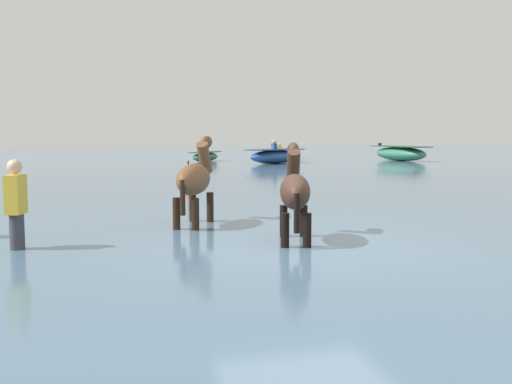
% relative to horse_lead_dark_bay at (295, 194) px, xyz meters
% --- Properties ---
extents(ground_plane, '(120.00, 120.00, 0.00)m').
position_rel_horse_lead_dark_bay_xyz_m(ground_plane, '(0.13, -0.33, -1.09)').
color(ground_plane, gray).
extents(water_surface, '(90.00, 90.00, 0.39)m').
position_rel_horse_lead_dark_bay_xyz_m(water_surface, '(0.13, 9.67, -0.89)').
color(water_surface, slate).
rests_on(water_surface, ground).
extents(horse_lead_dark_bay, '(0.79, 1.69, 1.84)m').
position_rel_horse_lead_dark_bay_xyz_m(horse_lead_dark_bay, '(0.00, 0.00, 0.00)').
color(horse_lead_dark_bay, '#382319').
rests_on(horse_lead_dark_bay, ground).
extents(horse_trailing_bay, '(1.05, 1.72, 1.93)m').
position_rel_horse_lead_dark_bay_xyz_m(horse_trailing_bay, '(-1.16, 1.94, 0.05)').
color(horse_trailing_bay, brown).
rests_on(horse_trailing_bay, ground).
extents(boat_mid_channel, '(2.13, 4.04, 0.95)m').
position_rel_horse_lead_dark_bay_xyz_m(boat_mid_channel, '(13.63, 22.04, -0.30)').
color(boat_mid_channel, '#337556').
rests_on(boat_mid_channel, water_surface).
extents(boat_near_port, '(2.56, 1.35, 0.97)m').
position_rel_horse_lead_dark_bay_xyz_m(boat_near_port, '(7.49, 24.79, -0.45)').
color(boat_near_port, '#B2AD9E').
rests_on(boat_near_port, water_surface).
extents(boat_mid_outer, '(3.53, 2.77, 1.20)m').
position_rel_horse_lead_dark_bay_xyz_m(boat_mid_outer, '(6.16, 21.27, -0.34)').
color(boat_mid_outer, '#28518E').
rests_on(boat_mid_outer, water_surface).
extents(boat_far_inshore, '(2.27, 2.86, 1.01)m').
position_rel_horse_lead_dark_bay_xyz_m(boat_far_inshore, '(3.07, 24.01, -0.43)').
color(boat_far_inshore, '#337556').
rests_on(boat_far_inshore, water_surface).
extents(person_spectator_far, '(0.29, 0.37, 1.63)m').
position_rel_horse_lead_dark_bay_xyz_m(person_spectator_far, '(-3.90, 0.38, -0.22)').
color(person_spectator_far, '#383842').
rests_on(person_spectator_far, ground).
extents(channel_buoy, '(0.35, 0.35, 0.81)m').
position_rel_horse_lead_dark_bay_xyz_m(channel_buoy, '(-0.28, 8.35, -0.52)').
color(channel_buoy, '#E54C1E').
rests_on(channel_buoy, water_surface).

